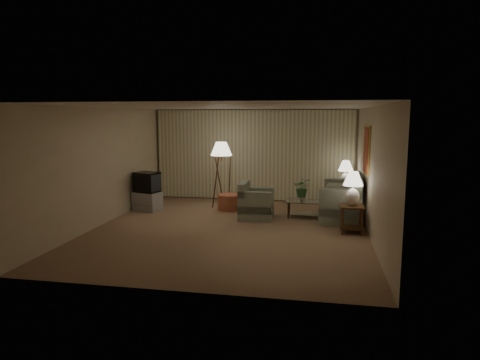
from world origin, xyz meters
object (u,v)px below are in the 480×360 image
(table_lamp_near, at_px, (353,186))
(crt_tv, at_px, (147,182))
(ottoman, at_px, (230,202))
(side_table_near, at_px, (352,214))
(armchair, at_px, (256,204))
(sofa, at_px, (342,201))
(side_table_far, at_px, (345,193))
(floor_lamp, at_px, (221,173))
(vase, at_px, (302,198))
(table_lamp_far, at_px, (346,171))
(coffee_table, at_px, (308,207))
(tv_cabinet, at_px, (147,201))

(table_lamp_near, relative_size, crt_tv, 1.01)
(ottoman, bearing_deg, side_table_near, -29.87)
(ottoman, bearing_deg, armchair, -44.04)
(side_table_near, bearing_deg, sofa, 96.34)
(side_table_near, bearing_deg, side_table_far, 90.00)
(floor_lamp, bearing_deg, table_lamp_near, -32.00)
(table_lamp_near, relative_size, vase, 4.97)
(armchair, relative_size, side_table_near, 1.45)
(side_table_near, height_order, vase, side_table_near)
(table_lamp_far, relative_size, coffee_table, 0.65)
(floor_lamp, bearing_deg, side_table_far, 8.54)
(coffee_table, bearing_deg, armchair, -166.07)
(sofa, distance_m, armchair, 2.11)
(table_lamp_far, xyz_separation_m, coffee_table, (-0.96, -1.35, -0.74))
(table_lamp_near, relative_size, table_lamp_far, 1.04)
(side_table_near, bearing_deg, ottoman, 150.13)
(tv_cabinet, height_order, ottoman, tv_cabinet)
(tv_cabinet, bearing_deg, table_lamp_far, 32.24)
(side_table_near, bearing_deg, table_lamp_near, -176.42)
(table_lamp_far, height_order, tv_cabinet, table_lamp_far)
(coffee_table, bearing_deg, side_table_far, 54.54)
(crt_tv, xyz_separation_m, vase, (4.09, -0.03, -0.28))
(side_table_near, xyz_separation_m, table_lamp_far, (-0.00, 2.60, 0.61))
(floor_lamp, relative_size, ottoman, 2.85)
(tv_cabinet, xyz_separation_m, ottoman, (2.14, 0.47, -0.04))
(armchair, distance_m, tv_cabinet, 3.01)
(crt_tv, xyz_separation_m, floor_lamp, (1.85, 0.81, 0.18))
(sofa, height_order, side_table_near, sofa)
(side_table_near, bearing_deg, vase, 131.64)
(table_lamp_far, height_order, ottoman, table_lamp_far)
(sofa, distance_m, tv_cabinet, 5.05)
(coffee_table, distance_m, ottoman, 2.16)
(side_table_far, relative_size, tv_cabinet, 0.74)
(side_table_near, height_order, crt_tv, crt_tv)
(table_lamp_far, bearing_deg, armchair, -143.12)
(side_table_near, distance_m, tv_cabinet, 5.36)
(crt_tv, bearing_deg, coffee_table, 17.58)
(side_table_near, height_order, table_lamp_near, table_lamp_near)
(table_lamp_near, relative_size, ottoman, 1.17)
(tv_cabinet, height_order, floor_lamp, floor_lamp)
(armchair, height_order, table_lamp_far, table_lamp_far)
(side_table_near, relative_size, table_lamp_far, 0.85)
(sofa, distance_m, side_table_far, 1.26)
(vase, bearing_deg, crt_tv, 179.51)
(side_table_far, height_order, table_lamp_near, table_lamp_near)
(table_lamp_near, bearing_deg, floor_lamp, 148.00)
(tv_cabinet, distance_m, crt_tv, 0.52)
(table_lamp_near, distance_m, table_lamp_far, 2.60)
(sofa, distance_m, table_lamp_far, 1.39)
(armchair, bearing_deg, side_table_far, -54.03)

